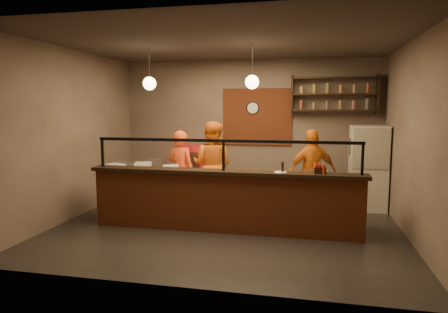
% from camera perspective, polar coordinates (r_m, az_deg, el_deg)
% --- Properties ---
extents(floor, '(6.00, 6.00, 0.00)m').
position_cam_1_polar(floor, '(7.24, 0.44, -9.95)').
color(floor, black).
rests_on(floor, ground).
extents(ceiling, '(6.00, 6.00, 0.00)m').
position_cam_1_polar(ceiling, '(7.01, 0.47, 15.95)').
color(ceiling, '#3C342E').
rests_on(ceiling, wall_back).
extents(wall_back, '(6.00, 0.00, 6.00)m').
position_cam_1_polar(wall_back, '(9.40, 3.55, 3.88)').
color(wall_back, '#746255').
rests_on(wall_back, floor).
extents(wall_left, '(0.00, 5.00, 5.00)m').
position_cam_1_polar(wall_left, '(8.10, -20.84, 2.93)').
color(wall_left, '#746255').
rests_on(wall_left, floor).
extents(wall_right, '(0.00, 5.00, 5.00)m').
position_cam_1_polar(wall_right, '(6.98, 25.35, 2.14)').
color(wall_right, '#746255').
rests_on(wall_right, floor).
extents(wall_front, '(6.00, 0.00, 6.00)m').
position_cam_1_polar(wall_front, '(4.53, -5.96, 0.52)').
color(wall_front, '#746255').
rests_on(wall_front, floor).
extents(brick_patch, '(1.60, 0.04, 1.30)m').
position_cam_1_polar(brick_patch, '(9.33, 4.75, 5.69)').
color(brick_patch, brown).
rests_on(brick_patch, wall_back).
extents(service_counter, '(4.60, 0.25, 1.00)m').
position_cam_1_polar(service_counter, '(6.82, -0.07, -6.65)').
color(service_counter, brown).
rests_on(service_counter, floor).
extents(counter_ledge, '(4.70, 0.37, 0.06)m').
position_cam_1_polar(counter_ledge, '(6.72, -0.07, -2.25)').
color(counter_ledge, black).
rests_on(counter_ledge, service_counter).
extents(worktop_cabinet, '(4.60, 0.75, 0.85)m').
position_cam_1_polar(worktop_cabinet, '(7.31, 0.76, -6.31)').
color(worktop_cabinet, gray).
rests_on(worktop_cabinet, floor).
extents(worktop, '(4.60, 0.75, 0.05)m').
position_cam_1_polar(worktop, '(7.22, 0.77, -2.84)').
color(worktop, silver).
rests_on(worktop, worktop_cabinet).
extents(sneeze_guard, '(4.50, 0.05, 0.52)m').
position_cam_1_polar(sneeze_guard, '(6.67, -0.07, 0.64)').
color(sneeze_guard, white).
rests_on(sneeze_guard, counter_ledge).
extents(wall_shelving, '(1.84, 0.28, 0.85)m').
position_cam_1_polar(wall_shelving, '(9.12, 15.44, 8.57)').
color(wall_shelving, black).
rests_on(wall_shelving, wall_back).
extents(wall_clock, '(0.30, 0.04, 0.30)m').
position_cam_1_polar(wall_clock, '(9.33, 4.15, 6.92)').
color(wall_clock, black).
rests_on(wall_clock, wall_back).
extents(pendant_left, '(0.24, 0.24, 0.77)m').
position_cam_1_polar(pendant_left, '(7.57, -10.59, 10.23)').
color(pendant_left, black).
rests_on(pendant_left, ceiling).
extents(pendant_right, '(0.24, 0.24, 0.77)m').
position_cam_1_polar(pendant_right, '(7.07, 4.03, 10.58)').
color(pendant_right, black).
rests_on(pendant_right, ceiling).
extents(cook_left, '(0.70, 0.57, 1.66)m').
position_cam_1_polar(cook_left, '(8.11, -6.11, -2.13)').
color(cook_left, '#E64315').
rests_on(cook_left, floor).
extents(cook_mid, '(1.00, 0.84, 1.83)m').
position_cam_1_polar(cook_mid, '(8.28, -1.70, -1.30)').
color(cook_mid, orange).
rests_on(cook_mid, floor).
extents(cook_right, '(1.08, 0.76, 1.70)m').
position_cam_1_polar(cook_right, '(8.01, 12.49, -2.23)').
color(cook_right, orange).
rests_on(cook_right, floor).
extents(fridge, '(0.73, 0.68, 1.74)m').
position_cam_1_polar(fridge, '(8.77, 19.86, -1.54)').
color(fridge, beige).
rests_on(fridge, floor).
extents(red_cooler, '(0.62, 0.58, 1.24)m').
position_cam_1_polar(red_cooler, '(9.43, -4.27, -2.12)').
color(red_cooler, red).
rests_on(red_cooler, floor).
extents(pizza_dough, '(0.57, 0.57, 0.01)m').
position_cam_1_polar(pizza_dough, '(7.21, 4.48, -2.63)').
color(pizza_dough, beige).
rests_on(pizza_dough, worktop).
extents(prep_tub_a, '(0.35, 0.32, 0.14)m').
position_cam_1_polar(prep_tub_a, '(7.50, -7.62, -1.80)').
color(prep_tub_a, silver).
rests_on(prep_tub_a, worktop).
extents(prep_tub_b, '(0.36, 0.32, 0.15)m').
position_cam_1_polar(prep_tub_b, '(7.91, -11.48, -1.38)').
color(prep_tub_b, silver).
rests_on(prep_tub_b, worktop).
extents(prep_tub_c, '(0.40, 0.36, 0.16)m').
position_cam_1_polar(prep_tub_c, '(7.75, -15.31, -1.64)').
color(prep_tub_c, white).
rests_on(prep_tub_c, worktop).
extents(rolling_pin, '(0.36, 0.27, 0.07)m').
position_cam_1_polar(rolling_pin, '(7.48, -8.71, -2.12)').
color(rolling_pin, yellow).
rests_on(rolling_pin, worktop).
extents(condiment_caddy, '(0.21, 0.17, 0.10)m').
position_cam_1_polar(condiment_caddy, '(6.58, 13.46, -1.91)').
color(condiment_caddy, black).
rests_on(condiment_caddy, counter_ledge).
extents(pepper_mill, '(0.05, 0.05, 0.18)m').
position_cam_1_polar(pepper_mill, '(6.53, 8.37, -1.53)').
color(pepper_mill, black).
rests_on(pepper_mill, counter_ledge).
extents(small_plate, '(0.23, 0.23, 0.01)m').
position_cam_1_polar(small_plate, '(6.54, 8.09, -2.24)').
color(small_plate, white).
rests_on(small_plate, counter_ledge).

